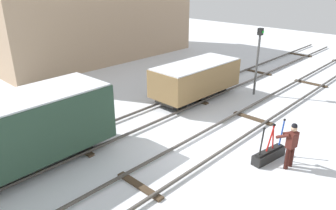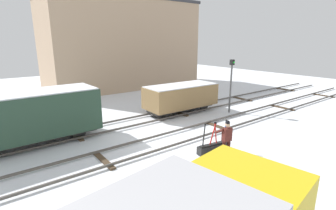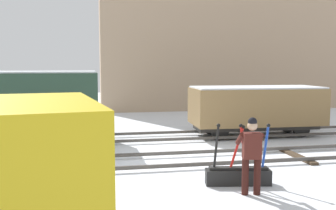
{
  "view_description": "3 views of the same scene",
  "coord_description": "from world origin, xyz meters",
  "px_view_note": "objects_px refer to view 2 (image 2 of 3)",
  "views": [
    {
      "loc": [
        -8.91,
        -6.34,
        6.21
      ],
      "look_at": [
        -0.46,
        1.67,
        1.42
      ],
      "focal_mm": 33.84,
      "sensor_mm": 36.0,
      "label": 1
    },
    {
      "loc": [
        -7.14,
        -9.29,
        4.9
      ],
      "look_at": [
        1.3,
        1.87,
        1.29
      ],
      "focal_mm": 26.78,
      "sensor_mm": 36.0,
      "label": 2
    },
    {
      "loc": [
        -2.46,
        -10.45,
        2.78
      ],
      "look_at": [
        0.01,
        2.69,
        1.4
      ],
      "focal_mm": 40.63,
      "sensor_mm": 36.0,
      "label": 3
    }
  ],
  "objects_px": {
    "switch_lever_frame": "(213,147)",
    "signal_post": "(231,80)",
    "freight_car_far_end": "(181,96)",
    "rail_worker": "(226,137)",
    "freight_car_near_switch": "(29,116)"
  },
  "relations": [
    {
      "from": "switch_lever_frame",
      "to": "signal_post",
      "type": "xyz_separation_m",
      "value": [
        5.75,
        3.82,
        2.01
      ]
    },
    {
      "from": "switch_lever_frame",
      "to": "freight_car_far_end",
      "type": "height_order",
      "value": "freight_car_far_end"
    },
    {
      "from": "signal_post",
      "to": "rail_worker",
      "type": "bearing_deg",
      "value": -141.7
    },
    {
      "from": "signal_post",
      "to": "freight_car_near_switch",
      "type": "relative_size",
      "value": 0.58
    },
    {
      "from": "rail_worker",
      "to": "signal_post",
      "type": "relative_size",
      "value": 0.46
    },
    {
      "from": "rail_worker",
      "to": "freight_car_near_switch",
      "type": "xyz_separation_m",
      "value": [
        -6.37,
        6.49,
        0.53
      ]
    },
    {
      "from": "switch_lever_frame",
      "to": "signal_post",
      "type": "distance_m",
      "value": 7.19
    },
    {
      "from": "switch_lever_frame",
      "to": "freight_car_far_end",
      "type": "xyz_separation_m",
      "value": [
        2.96,
        5.79,
        0.91
      ]
    },
    {
      "from": "freight_car_far_end",
      "to": "signal_post",
      "type": "bearing_deg",
      "value": -34.04
    },
    {
      "from": "freight_car_far_end",
      "to": "rail_worker",
      "type": "bearing_deg",
      "value": -113.21
    },
    {
      "from": "switch_lever_frame",
      "to": "signal_post",
      "type": "height_order",
      "value": "signal_post"
    },
    {
      "from": "rail_worker",
      "to": "signal_post",
      "type": "xyz_separation_m",
      "value": [
        5.73,
        4.52,
        1.31
      ]
    },
    {
      "from": "rail_worker",
      "to": "switch_lever_frame",
      "type": "bearing_deg",
      "value": 101.01
    },
    {
      "from": "signal_post",
      "to": "freight_car_far_end",
      "type": "relative_size",
      "value": 0.72
    },
    {
      "from": "freight_car_near_switch",
      "to": "rail_worker",
      "type": "bearing_deg",
      "value": -46.97
    }
  ]
}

